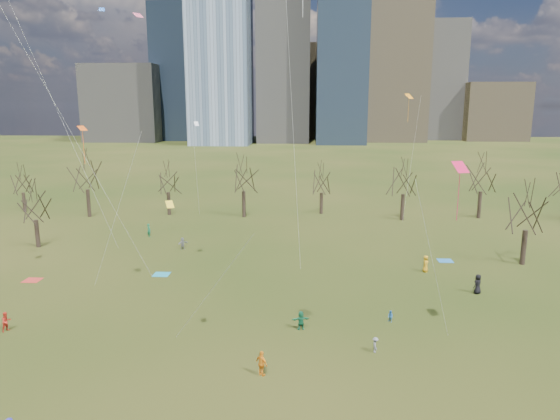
{
  "coord_description": "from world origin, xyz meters",
  "views": [
    {
      "loc": [
        2.38,
        -34.97,
        16.82
      ],
      "look_at": [
        0.0,
        12.0,
        7.0
      ],
      "focal_mm": 32.0,
      "sensor_mm": 36.0,
      "label": 1
    }
  ],
  "objects_px": {
    "blanket_navy": "(445,261)",
    "blanket_crimson": "(32,280)",
    "person_4": "(262,364)",
    "person_2": "(6,322)",
    "blanket_teal": "(161,274)"
  },
  "relations": [
    {
      "from": "blanket_navy",
      "to": "blanket_teal",
      "type": "bearing_deg",
      "value": -168.51
    },
    {
      "from": "blanket_navy",
      "to": "blanket_crimson",
      "type": "xyz_separation_m",
      "value": [
        -42.36,
        -8.48,
        0.0
      ]
    },
    {
      "from": "blanket_teal",
      "to": "person_2",
      "type": "height_order",
      "value": "person_2"
    },
    {
      "from": "blanket_navy",
      "to": "person_4",
      "type": "height_order",
      "value": "person_4"
    },
    {
      "from": "blanket_navy",
      "to": "person_4",
      "type": "relative_size",
      "value": 0.95
    },
    {
      "from": "person_2",
      "to": "person_4",
      "type": "height_order",
      "value": "person_4"
    },
    {
      "from": "blanket_teal",
      "to": "blanket_crimson",
      "type": "bearing_deg",
      "value": -169.08
    },
    {
      "from": "blanket_navy",
      "to": "person_4",
      "type": "bearing_deg",
      "value": -126.13
    },
    {
      "from": "person_4",
      "to": "blanket_navy",
      "type": "bearing_deg",
      "value": -84.31
    },
    {
      "from": "blanket_teal",
      "to": "person_4",
      "type": "height_order",
      "value": "person_4"
    },
    {
      "from": "blanket_navy",
      "to": "person_2",
      "type": "relative_size",
      "value": 1.04
    },
    {
      "from": "blanket_crimson",
      "to": "blanket_teal",
      "type": "bearing_deg",
      "value": 10.92
    },
    {
      "from": "person_4",
      "to": "person_2",
      "type": "bearing_deg",
      "value": 26.66
    },
    {
      "from": "person_4",
      "to": "blanket_crimson",
      "type": "bearing_deg",
      "value": 7.42
    },
    {
      "from": "blanket_navy",
      "to": "blanket_crimson",
      "type": "relative_size",
      "value": 1.0
    }
  ]
}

